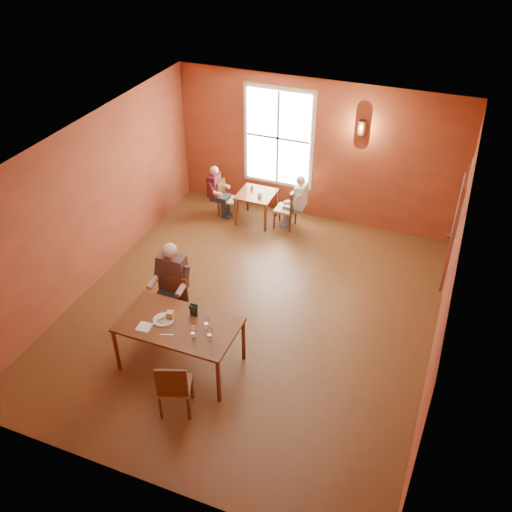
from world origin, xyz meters
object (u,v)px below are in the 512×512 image
at_px(diner_main, 169,296).
at_px(chair_diner_white, 285,208).
at_px(diner_white, 287,203).
at_px(chair_empty, 175,384).
at_px(chair_diner_maroon, 228,198).
at_px(main_table, 180,344).
at_px(second_table, 256,207).
at_px(chair_diner_main, 172,307).
at_px(diner_maroon, 227,192).

height_order(diner_main, chair_diner_white, diner_main).
bearing_deg(diner_white, chair_empty, -178.08).
bearing_deg(diner_main, chair_diner_maroon, -80.04).
relative_size(chair_empty, chair_diner_white, 1.08).
relative_size(main_table, diner_main, 1.21).
height_order(chair_empty, second_table, chair_empty).
xyz_separation_m(main_table, second_table, (-0.51, 4.38, -0.08)).
distance_m(main_table, diner_main, 0.86).
xyz_separation_m(chair_diner_white, diner_white, (0.03, 0.00, 0.13)).
bearing_deg(chair_diner_white, chair_diner_main, 170.29).
bearing_deg(second_table, diner_white, 0.00).
xyz_separation_m(chair_diner_main, diner_main, (0.00, -0.03, 0.25)).
relative_size(chair_diner_main, chair_diner_maroon, 1.19).
relative_size(chair_empty, chair_diner_maroon, 1.20).
xyz_separation_m(chair_diner_main, second_table, (-0.01, 3.73, -0.15)).
distance_m(chair_diner_white, chair_diner_maroon, 1.30).
xyz_separation_m(second_table, diner_white, (0.68, 0.00, 0.25)).
xyz_separation_m(chair_empty, second_table, (-0.85, 5.18, -0.15)).
bearing_deg(chair_empty, chair_diner_white, 72.09).
relative_size(diner_main, chair_empty, 1.50).
bearing_deg(diner_white, chair_diner_maroon, 90.00).
xyz_separation_m(chair_diner_white, chair_diner_maroon, (-1.30, 0.00, -0.05)).
height_order(main_table, chair_diner_white, chair_diner_white).
xyz_separation_m(main_table, chair_diner_white, (0.14, 4.38, 0.03)).
relative_size(main_table, chair_diner_main, 1.85).
height_order(main_table, diner_white, diner_white).
bearing_deg(chair_empty, chair_diner_maroon, 86.04).
bearing_deg(chair_diner_white, diner_main, 170.37).
distance_m(chair_diner_main, diner_main, 0.25).
distance_m(chair_empty, diner_maroon, 5.40).
relative_size(diner_white, chair_diner_maroon, 1.44).
xyz_separation_m(diner_main, second_table, (-0.01, 3.76, -0.40)).
height_order(chair_diner_maroon, diner_maroon, diner_maroon).
bearing_deg(diner_white, diner_maroon, 90.00).
distance_m(main_table, diner_white, 4.39).
distance_m(main_table, diner_maroon, 4.55).
relative_size(chair_diner_main, chair_diner_white, 1.06).
height_order(chair_diner_main, second_table, chair_diner_main).
bearing_deg(diner_maroon, chair_diner_main, 10.49).
distance_m(diner_main, diner_white, 3.83).
distance_m(chair_diner_white, diner_white, 0.14).
bearing_deg(diner_main, chair_empty, 120.81).
bearing_deg(diner_maroon, second_table, 90.00).
bearing_deg(diner_main, main_table, 128.88).
xyz_separation_m(chair_empty, diner_white, (-0.17, 5.18, 0.10)).
bearing_deg(diner_main, second_table, -89.83).
height_order(diner_main, chair_diner_maroon, diner_main).
bearing_deg(diner_main, diner_maroon, -79.59).
bearing_deg(second_table, diner_main, -89.83).
bearing_deg(second_table, diner_maroon, 180.00).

